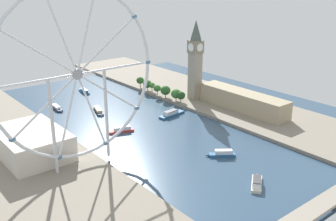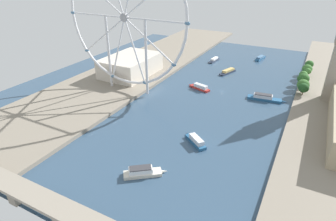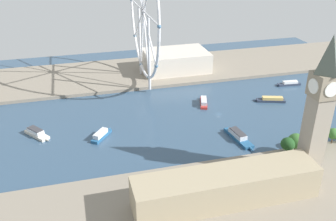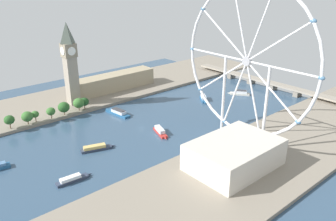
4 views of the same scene
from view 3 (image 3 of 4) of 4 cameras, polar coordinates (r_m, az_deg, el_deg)
The scene contains 14 objects.
ground_plane at distance 310.77m, azimuth 7.81°, elevation -0.57°, with size 392.01×392.01×0.00m, color #334C66.
riverbank_left at distance 228.29m, azimuth 18.60°, elevation -12.51°, with size 90.00×520.00×3.00m, color gray.
riverbank_right at distance 406.02m, azimuth 1.89°, elevation 6.50°, with size 90.00×520.00×3.00m, color gray.
clock_tower at distance 227.83m, azimuth 22.34°, elevation 0.60°, with size 14.09×14.09×86.87m.
parliament_block at distance 208.87m, azimuth 8.97°, elevation -11.53°, with size 22.00×103.80×18.85m, color tan.
tree_row_embankment at distance 277.86m, azimuth 23.54°, elevation -3.61°, with size 12.96×85.12×13.42m.
ferris_wheel at distance 348.04m, azimuth -3.85°, elevation 14.97°, with size 126.23×3.20×130.63m.
riverside_hall at distance 394.90m, azimuth 1.26°, elevation 7.70°, with size 45.70×65.60×20.11m, color beige.
tour_boat_0 at distance 342.14m, azimuth 15.58°, elevation 1.64°, with size 13.51×29.23×4.51m.
tour_boat_1 at distance 277.96m, azimuth -10.23°, elevation -3.69°, with size 21.63×17.70×5.44m.
tour_boat_3 at distance 383.42m, azimuth 18.15°, elevation 3.98°, with size 7.02×26.81×4.36m.
tour_boat_4 at distance 326.14m, azimuth 5.53°, elevation 1.35°, with size 26.39×12.54×5.32m.
tour_boat_5 at distance 276.34m, azimuth 10.82°, elevation -3.93°, with size 36.01×10.98×5.81m.
tour_boat_6 at distance 292.44m, azimuth -19.61°, elevation -3.29°, with size 23.99×19.65×5.74m.
Camera 3 is at (-253.89, 112.10, 139.81)m, focal length 39.54 mm.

